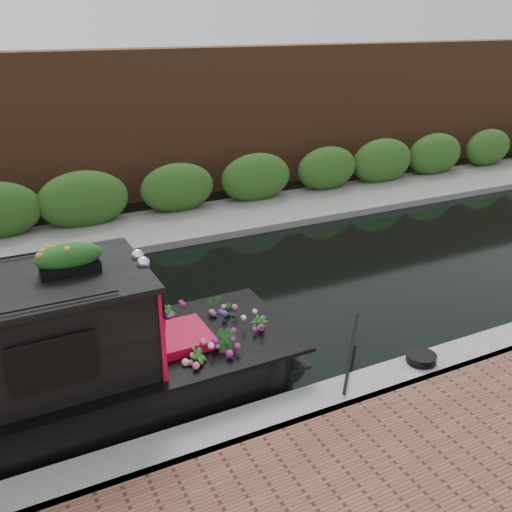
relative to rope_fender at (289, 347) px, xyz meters
name	(u,v)px	position (x,y,z in m)	size (l,w,h in m)	color
ground	(151,323)	(-1.58, 1.96, -0.17)	(80.00, 80.00, 0.00)	black
near_bank_coping	(230,444)	(-1.58, -1.34, -0.17)	(40.00, 0.60, 0.50)	gray
far_bank_path	(98,241)	(-1.58, 6.16, -0.17)	(40.00, 2.40, 0.34)	slate
far_hedge	(90,229)	(-1.58, 7.06, -0.17)	(40.00, 1.10, 2.80)	#29531B
far_brick_wall	(74,206)	(-1.58, 9.16, -0.17)	(40.00, 1.00, 8.00)	brown
rope_fender	(289,347)	(0.00, 0.00, 0.00)	(0.35, 0.35, 0.36)	brown
coiled_mooring_rope	(421,358)	(1.42, -1.27, 0.14)	(0.42, 0.42, 0.12)	black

